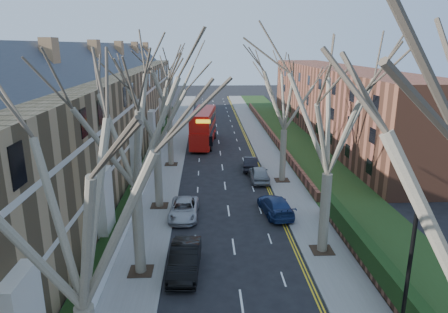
{
  "coord_description": "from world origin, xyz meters",
  "views": [
    {
      "loc": [
        -1.75,
        -15.06,
        13.02
      ],
      "look_at": [
        -0.07,
        21.43,
        2.8
      ],
      "focal_mm": 32.0,
      "sensor_mm": 36.0,
      "label": 1
    }
  ],
  "objects": [
    {
      "name": "car_left_far",
      "position": [
        -3.56,
        13.95,
        0.66
      ],
      "size": [
        2.32,
        4.79,
        1.31
      ],
      "primitive_type": "imported",
      "rotation": [
        0.0,
        0.0,
        -0.03
      ],
      "color": "#A6A7AC",
      "rests_on": "ground"
    },
    {
      "name": "tree_left_dist",
      "position": [
        -5.7,
        28.0,
        9.56
      ],
      "size": [
        10.5,
        10.5,
        14.71
      ],
      "color": "#685E4A",
      "rests_on": "ground"
    },
    {
      "name": "front_wall_left",
      "position": [
        -7.65,
        31.0,
        0.62
      ],
      "size": [
        0.3,
        78.0,
        1.0
      ],
      "color": "white",
      "rests_on": "ground"
    },
    {
      "name": "tree_left_far",
      "position": [
        -5.7,
        16.0,
        9.24
      ],
      "size": [
        10.15,
        10.15,
        14.22
      ],
      "color": "#685E4A",
      "rests_on": "ground"
    },
    {
      "name": "double_decker_bus",
      "position": [
        -2.09,
        37.66,
        2.26
      ],
      "size": [
        3.6,
        11.16,
        4.58
      ],
      "rotation": [
        0.0,
        0.0,
        3.04
      ],
      "color": "#A8110C",
      "rests_on": "ground"
    },
    {
      "name": "pavement_right",
      "position": [
        6.0,
        39.0,
        0.06
      ],
      "size": [
        3.0,
        102.0,
        0.12
      ],
      "primitive_type": "cube",
      "color": "slate",
      "rests_on": "ground"
    },
    {
      "name": "car_left_mid",
      "position": [
        -3.11,
        6.08,
        0.8
      ],
      "size": [
        1.94,
        4.95,
        1.6
      ],
      "primitive_type": "imported",
      "rotation": [
        0.0,
        0.0,
        -0.05
      ],
      "color": "black",
      "rests_on": "ground"
    },
    {
      "name": "lamp_post",
      "position": [
        5.0,
        -3.5,
        4.57
      ],
      "size": [
        0.18,
        0.5,
        8.11
      ],
      "color": "black",
      "rests_on": "ground"
    },
    {
      "name": "tree_left_mid",
      "position": [
        -5.7,
        6.0,
        9.56
      ],
      "size": [
        10.5,
        10.5,
        14.71
      ],
      "color": "#685E4A",
      "rests_on": "ground"
    },
    {
      "name": "car_right_mid",
      "position": [
        3.45,
        22.24,
        0.77
      ],
      "size": [
        1.83,
        4.51,
        1.53
      ],
      "primitive_type": "imported",
      "rotation": [
        0.0,
        0.0,
        3.14
      ],
      "color": "gray",
      "rests_on": "ground"
    },
    {
      "name": "car_right_far",
      "position": [
        3.03,
        26.18,
        0.71
      ],
      "size": [
        1.94,
        4.44,
        1.42
      ],
      "primitive_type": "imported",
      "rotation": [
        0.0,
        0.0,
        3.04
      ],
      "color": "black",
      "rests_on": "ground"
    },
    {
      "name": "tree_right_mid",
      "position": [
        5.7,
        8.0,
        9.56
      ],
      "size": [
        10.5,
        10.5,
        14.71
      ],
      "color": "#685E4A",
      "rests_on": "ground"
    },
    {
      "name": "flats_right",
      "position": [
        17.46,
        43.0,
        4.98
      ],
      "size": [
        13.97,
        54.0,
        10.0
      ],
      "color": "brown",
      "rests_on": "ground"
    },
    {
      "name": "grass_verge_right",
      "position": [
        10.5,
        39.0,
        0.15
      ],
      "size": [
        6.0,
        102.0,
        0.06
      ],
      "color": "#223A15",
      "rests_on": "ground"
    },
    {
      "name": "wall_hedge_right",
      "position": [
        7.7,
        2.0,
        1.12
      ],
      "size": [
        0.7,
        24.0,
        1.8
      ],
      "color": "brown",
      "rests_on": "ground"
    },
    {
      "name": "terrace_left",
      "position": [
        -13.65,
        31.0,
        5.53
      ],
      "size": [
        9.7,
        78.0,
        13.6
      ],
      "color": "olive",
      "rests_on": "ground"
    },
    {
      "name": "pavement_left",
      "position": [
        -6.0,
        39.0,
        0.06
      ],
      "size": [
        3.0,
        102.0,
        0.12
      ],
      "primitive_type": "cube",
      "color": "slate",
      "rests_on": "ground"
    },
    {
      "name": "tree_right_far",
      "position": [
        5.7,
        22.0,
        9.24
      ],
      "size": [
        10.15,
        10.15,
        14.22
      ],
      "color": "#685E4A",
      "rests_on": "ground"
    },
    {
      "name": "car_right_near",
      "position": [
        3.7,
        14.19,
        0.72
      ],
      "size": [
        2.62,
        5.2,
        1.45
      ],
      "primitive_type": "imported",
      "rotation": [
        0.0,
        0.0,
        3.26
      ],
      "color": "navy",
      "rests_on": "ground"
    },
    {
      "name": "tree_left_near",
      "position": [
        -5.7,
        -4.0,
        8.93
      ],
      "size": [
        9.8,
        9.8,
        13.73
      ],
      "color": "#685E4A",
      "rests_on": "ground"
    }
  ]
}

